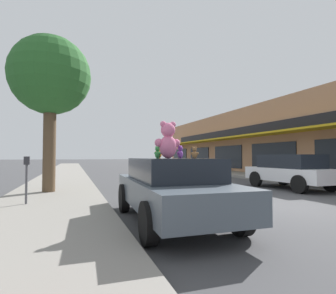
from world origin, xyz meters
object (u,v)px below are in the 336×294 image
teddy_bear_yellow (167,151)px  parking_meter (27,174)px  teddy_bear_giant (168,140)px  teddy_bear_green (158,152)px  teddy_bear_brown (195,153)px  plush_art_car (172,187)px  teddy_bear_orange (159,152)px  parked_car_far_center (290,170)px  teddy_bear_purple (180,152)px  street_tree (51,77)px

teddy_bear_yellow → parking_meter: bearing=-58.5°
teddy_bear_giant → teddy_bear_green: 0.48m
teddy_bear_green → teddy_bear_brown: size_ratio=1.14×
plush_art_car → teddy_bear_orange: size_ratio=13.48×
parked_car_far_center → teddy_bear_yellow: bearing=-154.6°
teddy_bear_purple → street_tree: 6.48m
teddy_bear_green → street_tree: street_tree is taller
teddy_bear_giant → teddy_bear_yellow: 0.42m
plush_art_car → teddy_bear_yellow: bearing=88.4°
teddy_bear_orange → street_tree: (-2.72, 4.52, 2.80)m
teddy_bear_green → teddy_bear_orange: size_ratio=0.86×
teddy_bear_yellow → parking_meter: teddy_bear_yellow is taller
parking_meter → teddy_bear_yellow: bearing=-34.1°
teddy_bear_orange → teddy_bear_purple: bearing=89.8°
teddy_bear_purple → parked_car_far_center: size_ratio=0.07×
plush_art_car → teddy_bear_giant: size_ratio=5.38×
parked_car_far_center → street_tree: bearing=171.9°
parking_meter → plush_art_car: bearing=-38.4°
teddy_bear_yellow → teddy_bear_purple: 0.34m
teddy_bear_green → parked_car_far_center: 7.88m
parked_car_far_center → parking_meter: parked_car_far_center is taller
street_tree → teddy_bear_giant: bearing=-61.0°
teddy_bear_purple → parked_car_far_center: teddy_bear_purple is taller
teddy_bear_giant → parked_car_far_center: size_ratio=0.20×
teddy_bear_yellow → teddy_bear_purple: bearing=103.1°
parked_car_far_center → street_tree: size_ratio=0.72×
teddy_bear_green → teddy_bear_giant: bearing=166.7°
teddy_bear_yellow → parked_car_far_center: bearing=-179.1°
teddy_bear_giant → teddy_bear_purple: size_ratio=2.80×
teddy_bear_green → teddy_bear_brown: 1.08m
teddy_bear_purple → street_tree: size_ratio=0.05×
teddy_bear_purple → parked_car_far_center: bearing=169.4°
teddy_bear_green → teddy_bear_yellow: bearing=-133.0°
teddy_bear_giant → parking_meter: teddy_bear_giant is taller
plush_art_car → teddy_bear_brown: 0.97m
teddy_bear_green → parked_car_far_center: (7.16, 3.23, -0.70)m
teddy_bear_brown → parking_meter: (-3.50, 3.10, -0.54)m
teddy_bear_orange → teddy_bear_brown: size_ratio=1.32×
teddy_bear_giant → parking_meter: 4.10m
plush_art_car → teddy_bear_brown: bearing=-60.8°
street_tree → parking_meter: bearing=-98.1°
teddy_bear_green → teddy_bear_brown: teddy_bear_green is taller
teddy_bear_orange → parking_meter: teddy_bear_orange is taller
plush_art_car → street_tree: (-2.86, 5.03, 3.58)m
street_tree → parking_meter: (-0.35, -2.48, -3.37)m
teddy_bear_giant → parked_car_far_center: 7.97m
teddy_bear_giant → teddy_bear_yellow: teddy_bear_giant is taller
teddy_bear_giant → teddy_bear_orange: 0.54m
plush_art_car → teddy_bear_brown: size_ratio=17.81×
teddy_bear_green → teddy_bear_orange: teddy_bear_orange is taller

